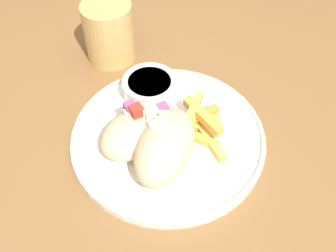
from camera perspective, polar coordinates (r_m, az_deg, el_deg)
table at (r=0.62m, az=-3.86°, el=-5.84°), size 1.50×1.50×0.74m
plate at (r=0.57m, az=-0.00°, el=-1.58°), size 0.28×0.28×0.02m
pita_sandwich_near at (r=0.52m, az=-0.17°, el=-2.68°), size 0.15×0.13×0.07m
pita_sandwich_far at (r=0.54m, az=-4.99°, el=-0.94°), size 0.10×0.08×0.06m
fries_pile at (r=0.56m, az=3.82°, el=-0.21°), size 0.12×0.10×0.04m
sauce_ramekin at (r=0.61m, az=-2.67°, el=5.68°), size 0.08×0.08×0.03m
water_glass at (r=0.69m, az=-8.52°, el=13.00°), size 0.08×0.08×0.10m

